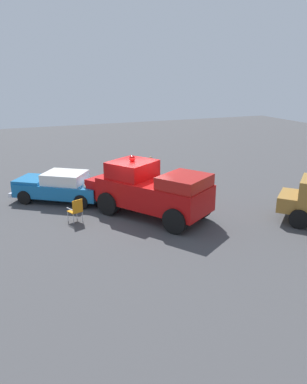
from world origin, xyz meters
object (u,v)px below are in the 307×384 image
at_px(vintage_fire_truck, 149,189).
at_px(classic_hot_rod, 59,186).
at_px(lawn_chair_spare, 76,209).
at_px(spectator_standing, 151,169).
at_px(lawn_chair_by_car, 134,178).

distance_m(vintage_fire_truck, classic_hot_rod, 4.86).
bearing_deg(classic_hot_rod, lawn_chair_spare, -176.13).
relative_size(lawn_chair_spare, spectator_standing, 0.61).
bearing_deg(lawn_chair_by_car, spectator_standing, -85.11).
bearing_deg(classic_hot_rod, vintage_fire_truck, -136.25).
bearing_deg(lawn_chair_spare, spectator_standing, -52.75).
height_order(vintage_fire_truck, lawn_chair_spare, vintage_fire_truck).
xyz_separation_m(vintage_fire_truck, classic_hot_rod, (3.50, 3.35, -0.45)).
xyz_separation_m(classic_hot_rod, spectator_standing, (0.60, -5.06, 0.22)).
relative_size(classic_hot_rod, lawn_chair_by_car, 4.54).
height_order(vintage_fire_truck, classic_hot_rod, vintage_fire_truck).
bearing_deg(vintage_fire_truck, lawn_chair_by_car, -10.14).
distance_m(lawn_chair_by_car, lawn_chair_spare, 5.28).
relative_size(classic_hot_rod, lawn_chair_spare, 4.54).
bearing_deg(spectator_standing, vintage_fire_truck, 157.36).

